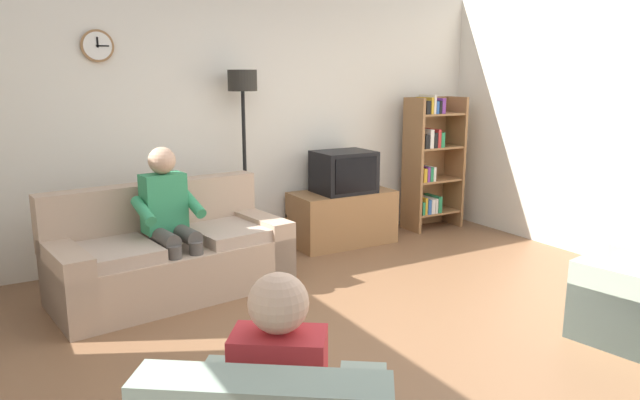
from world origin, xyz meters
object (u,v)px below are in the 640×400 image
floor_lamp (243,112)px  person_on_couch (170,215)px  tv_stand (342,218)px  person_in_left_armchair (284,394)px  tv (344,172)px  couch (171,257)px  bookshelf (430,160)px

floor_lamp → person_on_couch: (-0.97, -0.76, -0.75)m
tv_stand → person_in_left_armchair: person_in_left_armchair is taller
person_in_left_armchair → tv: bearing=54.8°
tv → person_in_left_armchair: size_ratio=0.54×
tv → tv_stand: bearing=90.0°
couch → bookshelf: bookshelf is taller
tv → floor_lamp: size_ratio=0.32×
tv → person_in_left_armchair: person_in_left_armchair is taller
bookshelf → tv_stand: bearing=-176.8°
person_in_left_armchair → bookshelf: bearing=43.6°
couch → tv: (2.03, 0.52, 0.48)m
floor_lamp → person_in_left_armchair: (-1.30, -3.49, -0.85)m
tv_stand → bookshelf: (1.26, 0.07, 0.53)m
person_on_couch → bookshelf: bearing=12.4°
tv → floor_lamp: 1.27m
person_on_couch → tv: bearing=17.2°
tv → bookshelf: size_ratio=0.38×
person_on_couch → person_in_left_armchair: person_on_couch is taller
tv → person_in_left_armchair: bearing=-125.2°
floor_lamp → bookshelf: bearing=-0.7°
tv → person_in_left_armchair: 4.12m
person_on_couch → person_in_left_armchair: bearing=-96.8°
couch → floor_lamp: size_ratio=1.08×
couch → tv: size_ratio=3.33×
floor_lamp → couch: bearing=-145.8°
couch → person_on_couch: size_ratio=1.61×
tv → bookshelf: 1.26m
tv_stand → person_in_left_armchair: bearing=-125.0°
bookshelf → couch: bearing=-169.3°
person_in_left_armchair → couch: bearing=83.1°
floor_lamp → person_in_left_armchair: size_ratio=1.65×
bookshelf → person_in_left_armchair: bookshelf is taller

